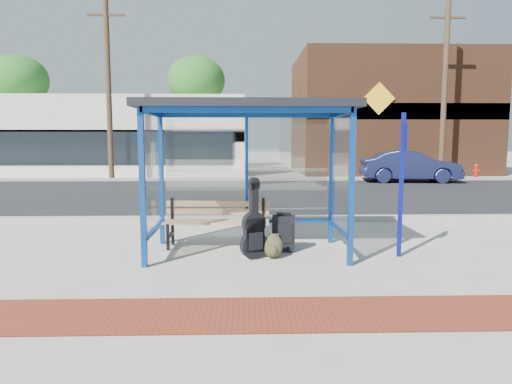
{
  "coord_description": "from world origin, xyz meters",
  "views": [
    {
      "loc": [
        -0.06,
        -7.25,
        1.85
      ],
      "look_at": [
        0.15,
        0.2,
        0.98
      ],
      "focal_mm": 32.0,
      "sensor_mm": 36.0,
      "label": 1
    }
  ],
  "objects_px": {
    "bench": "(217,220)",
    "guitar_bag": "(254,231)",
    "suitcase": "(284,233)",
    "parked_car": "(410,166)",
    "backpack": "(273,247)",
    "fire_hydrant": "(476,171)"
  },
  "relations": [
    {
      "from": "guitar_bag",
      "to": "parked_car",
      "type": "height_order",
      "value": "parked_car"
    },
    {
      "from": "suitcase",
      "to": "fire_hydrant",
      "type": "distance_m",
      "value": 16.76
    },
    {
      "from": "guitar_bag",
      "to": "fire_hydrant",
      "type": "distance_m",
      "value": 17.43
    },
    {
      "from": "suitcase",
      "to": "parked_car",
      "type": "xyz_separation_m",
      "value": [
        6.52,
        12.05,
        0.38
      ]
    },
    {
      "from": "guitar_bag",
      "to": "fire_hydrant",
      "type": "xyz_separation_m",
      "value": [
        10.61,
        13.83,
        -0.04
      ]
    },
    {
      "from": "backpack",
      "to": "parked_car",
      "type": "relative_size",
      "value": 0.09
    },
    {
      "from": "bench",
      "to": "backpack",
      "type": "height_order",
      "value": "bench"
    },
    {
      "from": "bench",
      "to": "guitar_bag",
      "type": "relative_size",
      "value": 1.51
    },
    {
      "from": "guitar_bag",
      "to": "suitcase",
      "type": "relative_size",
      "value": 1.84
    },
    {
      "from": "bench",
      "to": "suitcase",
      "type": "distance_m",
      "value": 1.18
    },
    {
      "from": "backpack",
      "to": "parked_car",
      "type": "bearing_deg",
      "value": 74.34
    },
    {
      "from": "bench",
      "to": "guitar_bag",
      "type": "distance_m",
      "value": 1.0
    },
    {
      "from": "bench",
      "to": "guitar_bag",
      "type": "height_order",
      "value": "guitar_bag"
    },
    {
      "from": "suitcase",
      "to": "backpack",
      "type": "xyz_separation_m",
      "value": [
        -0.21,
        -0.43,
        -0.12
      ]
    },
    {
      "from": "bench",
      "to": "suitcase",
      "type": "xyz_separation_m",
      "value": [
        1.12,
        -0.32,
        -0.18
      ]
    },
    {
      "from": "parked_car",
      "to": "bench",
      "type": "bearing_deg",
      "value": 151.78
    },
    {
      "from": "bench",
      "to": "fire_hydrant",
      "type": "relative_size",
      "value": 2.48
    },
    {
      "from": "guitar_bag",
      "to": "backpack",
      "type": "distance_m",
      "value": 0.39
    },
    {
      "from": "bench",
      "to": "parked_car",
      "type": "distance_m",
      "value": 14.0
    },
    {
      "from": "guitar_bag",
      "to": "fire_hydrant",
      "type": "bearing_deg",
      "value": 27.68
    },
    {
      "from": "bench",
      "to": "parked_car",
      "type": "xyz_separation_m",
      "value": [
        7.64,
        11.73,
        0.2
      ]
    },
    {
      "from": "backpack",
      "to": "parked_car",
      "type": "height_order",
      "value": "parked_car"
    }
  ]
}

